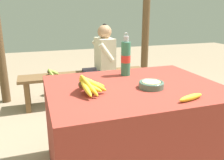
% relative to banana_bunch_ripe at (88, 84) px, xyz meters
% --- Properties ---
extents(market_counter, '(1.21, 0.94, 0.70)m').
position_rel_banana_bunch_ripe_xyz_m(market_counter, '(0.35, 0.05, -0.41)').
color(market_counter, maroon).
rests_on(market_counter, ground_plane).
extents(banana_bunch_ripe, '(0.20, 0.30, 0.14)m').
position_rel_banana_bunch_ripe_xyz_m(banana_bunch_ripe, '(0.00, 0.00, 0.00)').
color(banana_bunch_ripe, '#4C381E').
rests_on(banana_bunch_ripe, market_counter).
extents(serving_bowl, '(0.17, 0.17, 0.05)m').
position_rel_banana_bunch_ripe_xyz_m(serving_bowl, '(0.43, -0.03, -0.04)').
color(serving_bowl, '#4C6B5B').
rests_on(serving_bowl, market_counter).
extents(water_bottle, '(0.08, 0.08, 0.34)m').
position_rel_banana_bunch_ripe_xyz_m(water_bottle, '(0.39, 0.33, 0.08)').
color(water_bottle, '#337556').
rests_on(water_bottle, market_counter).
extents(loose_banana_front, '(0.20, 0.08, 0.04)m').
position_rel_banana_bunch_ripe_xyz_m(loose_banana_front, '(0.55, -0.31, -0.05)').
color(loose_banana_front, yellow).
rests_on(loose_banana_front, market_counter).
extents(wooden_bench, '(1.69, 0.32, 0.41)m').
position_rel_banana_bunch_ripe_xyz_m(wooden_bench, '(0.32, 1.58, -0.42)').
color(wooden_bench, brown).
rests_on(wooden_bench, ground_plane).
extents(seated_vendor, '(0.40, 0.39, 1.05)m').
position_rel_banana_bunch_ripe_xyz_m(seated_vendor, '(0.53, 1.55, -0.17)').
color(seated_vendor, '#564C60').
rests_on(seated_vendor, ground_plane).
extents(banana_bunch_green, '(0.16, 0.26, 0.11)m').
position_rel_banana_bunch_ripe_xyz_m(banana_bunch_green, '(-0.12, 1.58, -0.30)').
color(banana_bunch_green, '#4C381E').
rests_on(banana_bunch_green, wooden_bench).
extents(support_post_far, '(0.11, 0.11, 2.66)m').
position_rel_banana_bunch_ripe_xyz_m(support_post_far, '(1.35, 1.94, 0.57)').
color(support_post_far, brown).
rests_on(support_post_far, ground_plane).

